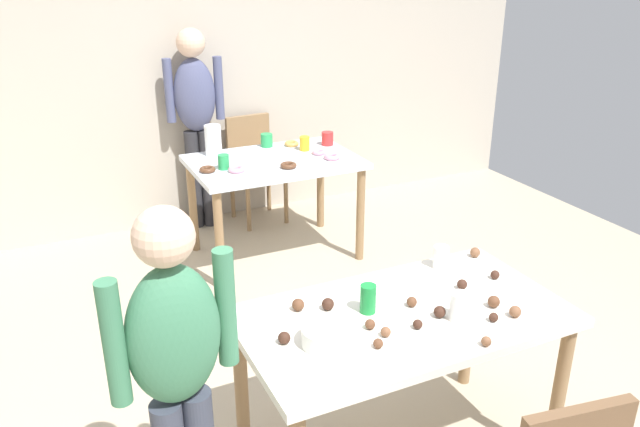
{
  "coord_description": "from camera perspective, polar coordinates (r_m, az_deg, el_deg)",
  "views": [
    {
      "loc": [
        -1.15,
        -1.85,
        2.12
      ],
      "look_at": [
        0.12,
        0.82,
        0.9
      ],
      "focal_mm": 35.66,
      "sensor_mm": 36.0,
      "label": 1
    }
  ],
  "objects": [
    {
      "name": "cake_ball_13",
      "position": [
        2.99,
        15.43,
        -5.32
      ],
      "size": [
        0.04,
        0.04,
        0.04
      ],
      "primitive_type": "sphere",
      "color": "#3D2319",
      "rests_on": "dining_table_near"
    },
    {
      "name": "wall_back",
      "position": [
        5.25,
        -12.77,
        12.89
      ],
      "size": [
        6.4,
        0.1,
        2.6
      ],
      "primitive_type": "cube",
      "color": "#BCB2A3",
      "rests_on": "ground_plane"
    },
    {
      "name": "cake_ball_4",
      "position": [
        2.66,
        15.31,
        -8.97
      ],
      "size": [
        0.04,
        0.04,
        0.04
      ],
      "primitive_type": "sphere",
      "color": "#3D2319",
      "rests_on": "dining_table_near"
    },
    {
      "name": "cake_ball_6",
      "position": [
        3.17,
        13.75,
        -3.41
      ],
      "size": [
        0.05,
        0.05,
        0.05
      ],
      "primitive_type": "sphere",
      "color": "brown",
      "rests_on": "dining_table_near"
    },
    {
      "name": "cake_ball_7",
      "position": [
        2.44,
        -3.23,
        -11.08
      ],
      "size": [
        0.05,
        0.05,
        0.05
      ],
      "primitive_type": "sphere",
      "color": "#3D2319",
      "rests_on": "dining_table_near"
    },
    {
      "name": "dining_table_far",
      "position": [
        4.59,
        -4.13,
        3.69
      ],
      "size": [
        1.18,
        0.8,
        0.75
      ],
      "color": "silver",
      "rests_on": "ground_plane"
    },
    {
      "name": "cake_ball_1",
      "position": [
        2.51,
        14.69,
        -11.04
      ],
      "size": [
        0.04,
        0.04,
        0.04
      ],
      "primitive_type": "sphere",
      "color": "brown",
      "rests_on": "dining_table_near"
    },
    {
      "name": "cup_near_1",
      "position": [
        3.02,
        10.79,
        -3.86
      ],
      "size": [
        0.07,
        0.07,
        0.11
      ],
      "primitive_type": "cylinder",
      "color": "white",
      "rests_on": "dining_table_near"
    },
    {
      "name": "person_adult_far",
      "position": [
        5.12,
        -11.08,
        8.99
      ],
      "size": [
        0.46,
        0.25,
        1.6
      ],
      "color": "#28282D",
      "rests_on": "ground_plane"
    },
    {
      "name": "pitcher_far",
      "position": [
        4.68,
        -9.57,
        6.5
      ],
      "size": [
        0.12,
        0.12,
        0.22
      ],
      "primitive_type": "cylinder",
      "color": "white",
      "rests_on": "dining_table_far"
    },
    {
      "name": "cake_ball_15",
      "position": [
        2.76,
        15.33,
        -7.64
      ],
      "size": [
        0.05,
        0.05,
        0.05
      ],
      "primitive_type": "sphere",
      "color": "brown",
      "rests_on": "dining_table_near"
    },
    {
      "name": "dining_table_near",
      "position": [
        2.71,
        7.43,
        -10.6
      ],
      "size": [
        1.35,
        0.74,
        0.75
      ],
      "color": "silver",
      "rests_on": "ground_plane"
    },
    {
      "name": "cake_ball_11",
      "position": [
        2.87,
        12.63,
        -6.22
      ],
      "size": [
        0.05,
        0.05,
        0.05
      ],
      "primitive_type": "sphere",
      "color": "#3D2319",
      "rests_on": "dining_table_near"
    },
    {
      "name": "donut_far_5",
      "position": [
        4.32,
        -7.5,
        3.95
      ],
      "size": [
        0.11,
        0.11,
        0.03
      ],
      "primitive_type": "torus",
      "color": "pink",
      "rests_on": "dining_table_far"
    },
    {
      "name": "cup_far_1",
      "position": [
        4.38,
        -8.65,
        4.6
      ],
      "size": [
        0.08,
        0.08,
        0.1
      ],
      "primitive_type": "cylinder",
      "color": "green",
      "rests_on": "dining_table_far"
    },
    {
      "name": "fork_near",
      "position": [
        2.87,
        9.93,
        -6.37
      ],
      "size": [
        0.17,
        0.02,
        0.01
      ],
      "primitive_type": "cube",
      "color": "silver",
      "rests_on": "dining_table_near"
    },
    {
      "name": "donut_far_3",
      "position": [
        4.37,
        -2.85,
        4.33
      ],
      "size": [
        0.11,
        0.11,
        0.03
      ],
      "primitive_type": "torus",
      "color": "brown",
      "rests_on": "dining_table_far"
    },
    {
      "name": "donut_far_2",
      "position": [
        4.88,
        -2.56,
        6.28
      ],
      "size": [
        0.11,
        0.11,
        0.03
      ],
      "primitive_type": "torus",
      "color": "gold",
      "rests_on": "dining_table_far"
    },
    {
      "name": "cake_ball_3",
      "position": [
        2.49,
        5.92,
        -10.52
      ],
      "size": [
        0.04,
        0.04,
        0.04
      ],
      "primitive_type": "sphere",
      "color": "brown",
      "rests_on": "dining_table_near"
    },
    {
      "name": "cup_far_3",
      "position": [
        4.88,
        0.67,
        6.74
      ],
      "size": [
        0.09,
        0.09,
        0.1
      ],
      "primitive_type": "cylinder",
      "color": "red",
      "rests_on": "dining_table_far"
    },
    {
      "name": "cake_ball_14",
      "position": [
        2.53,
        4.52,
        -9.88
      ],
      "size": [
        0.04,
        0.04,
        0.04
      ],
      "primitive_type": "sphere",
      "color": "brown",
      "rests_on": "dining_table_near"
    },
    {
      "name": "cup_far_2",
      "position": [
        4.75,
        -1.39,
        6.31
      ],
      "size": [
        0.07,
        0.07,
        0.11
      ],
      "primitive_type": "cylinder",
      "color": "yellow",
      "rests_on": "dining_table_far"
    },
    {
      "name": "donut_far_0",
      "position": [
        4.67,
        -0.11,
        5.52
      ],
      "size": [
        0.1,
        0.1,
        0.03
      ],
      "primitive_type": "torus",
      "color": "pink",
      "rests_on": "dining_table_far"
    },
    {
      "name": "chair_far_table",
      "position": [
        5.35,
        -5.95,
        4.63
      ],
      "size": [
        0.43,
        0.43,
        0.87
      ],
      "color": "olive",
      "rests_on": "ground_plane"
    },
    {
      "name": "donut_far_4",
      "position": [
        4.55,
        1.09,
        5.12
      ],
      "size": [
        0.12,
        0.12,
        0.03
      ],
      "primitive_type": "torus",
      "color": "pink",
      "rests_on": "dining_table_far"
    },
    {
      "name": "soda_can",
      "position": [
        2.62,
        4.25,
        -7.65
      ],
      "size": [
        0.07,
        0.07,
        0.12
      ],
      "primitive_type": "cylinder",
      "color": "#198438",
      "rests_on": "dining_table_near"
    },
    {
      "name": "cup_far_0",
      "position": [
        4.86,
        -4.81,
        6.57
      ],
      "size": [
        0.09,
        0.09,
        0.1
      ],
      "primitive_type": "cylinder",
      "color": "green",
      "rests_on": "dining_table_far"
    },
    {
      "name": "cake_ball_12",
      "position": [
        2.64,
        10.69,
        -8.67
      ],
      "size": [
        0.05,
        0.05,
        0.05
      ],
      "primitive_type": "sphere",
      "color": "#3D2319",
      "rests_on": "dining_table_near"
    },
    {
      "name": "cake_ball_9",
      "position": [
        2.56,
        8.76,
        -9.8
      ],
      "size": [
        0.04,
        0.04,
        0.04
      ],
      "primitive_type": "sphere",
      "color": "#3D2319",
      "rests_on": "dining_table_near"
    },
    {
      "name": "cake_ball_5",
      "position": [
        2.72,
        17.11,
        -8.41
      ],
      "size": [
        0.05,
        0.05,
        0.05
      ],
      "primitive_type": "sphere",
      "color": "brown",
      "rests_on": "dining_table_near"
    },
    {
      "name": "person_girl_near",
      "position": [
        2.22,
        -12.7,
        -13.37
      ],
      "size": [
        0.46,
        0.25,
        1.42
      ],
      "color": "#383D4C",
      "rests_on": "ground_plane"
    },
    {
      "name": "mixing_bowl",
      "position": [
        2.43,
        0.76,
        -10.91
      ],
      "size": [
        0.2,
        0.2,
        0.07
      ],
      "primitive_type": "cylinder",
      "color": "white",
      "rests_on": "dining_table_near"
    },
    {
      "name": "donut_far_1",
      "position": [
        4.35,
        -10.06,
        3.91
      ],
      "size": [
        0.11,
        0.11,
        0.03
      ],
      "primitive_type": "torus",
      "color": "brown",
      "rests_on": "dining_table_far"
    },
    {
      "name": "cake_ball_0",
      "position": [
        2.65,
        0.71,
        -8.13
      ],
      "size": [
        0.05,
        0.05,
        0.05
      ],
      "primitive_type": "sphere",
      "color": "#3D2319",
      "rests_on": "dining_table_near"
    },
    {
      "name": "cake_ball_10",
      "position": [
        2.43,
        5.24,
        -11.54
      ],
      "size": [
        0.04,
        0.04,
        0.04
      ],
      "primitive_type": "sphere",
      "color": "brown",
      "rests_on": "dining_table_near"
    },
    {
      "name": "cake_ball_8",
      "position": [
        2.64,
        -1.98,
        -8.19
      ],
      "size": [
        0.05,
        0.05,
        0.05
      ],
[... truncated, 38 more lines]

